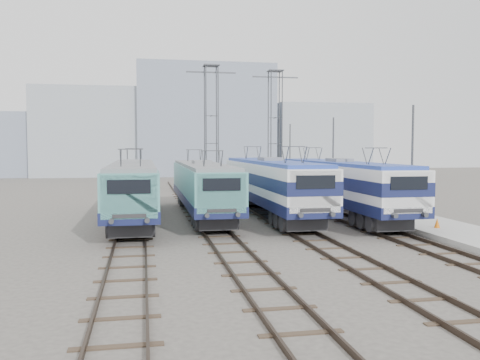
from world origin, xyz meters
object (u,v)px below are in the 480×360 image
object	(u,v)px
locomotive_far_left	(133,186)
mast_mid	(333,162)
safety_cone	(437,223)
locomotive_far_right	(340,182)
catenary_tower_west	(211,125)
catenary_tower_east	(275,127)
locomotive_center_left	(202,184)
mast_front	(412,168)
mast_rear	(290,159)
locomotive_center_right	(270,182)

from	to	relation	value
locomotive_far_left	mast_mid	size ratio (longest dim) A/B	2.56
safety_cone	mast_mid	bearing A→B (deg)	94.13
locomotive_far_left	safety_cone	size ratio (longest dim) A/B	34.15
locomotive_far_right	catenary_tower_west	distance (m)	16.21
locomotive_far_left	catenary_tower_east	size ratio (longest dim) A/B	1.50
locomotive_far_left	locomotive_center_left	bearing A→B (deg)	14.72
mast_front	safety_cone	xyz separation A→B (m)	(0.94, -1.08, -2.94)
locomotive_far_right	mast_rear	bearing A→B (deg)	84.16
locomotive_far_left	locomotive_far_right	size ratio (longest dim) A/B	0.99
locomotive_far_left	mast_mid	xyz separation A→B (m)	(15.35, 5.53, 1.26)
catenary_tower_east	safety_cone	world-z (taller)	catenary_tower_east
catenary_tower_west	catenary_tower_east	world-z (taller)	same
locomotive_center_left	locomotive_far_right	bearing A→B (deg)	-10.97
locomotive_center_left	catenary_tower_east	size ratio (longest dim) A/B	1.46
locomotive_center_left	mast_mid	bearing A→B (deg)	21.85
catenary_tower_east	mast_mid	distance (m)	10.69
catenary_tower_east	catenary_tower_west	bearing A→B (deg)	-162.90
locomotive_far_left	mast_front	bearing A→B (deg)	-22.85
mast_mid	locomotive_far_left	bearing A→B (deg)	-160.18
catenary_tower_west	mast_front	size ratio (longest dim) A/B	1.71
locomotive_center_right	mast_front	size ratio (longest dim) A/B	2.65
locomotive_far_left	safety_cone	bearing A→B (deg)	-24.86
locomotive_far_right	mast_front	size ratio (longest dim) A/B	2.60
locomotive_center_right	safety_cone	world-z (taller)	locomotive_center_right
locomotive_far_left	locomotive_far_right	world-z (taller)	locomotive_far_right
catenary_tower_east	safety_cone	bearing A→B (deg)	-82.49
locomotive_far_left	locomotive_far_right	bearing A→B (deg)	-2.38
locomotive_center_right	mast_front	world-z (taller)	mast_front
locomotive_center_right	mast_front	xyz separation A→B (m)	(6.35, -6.98, 1.14)
catenary_tower_west	mast_mid	distance (m)	12.16
safety_cone	catenary_tower_east	bearing A→B (deg)	97.51
locomotive_far_left	catenary_tower_west	bearing A→B (deg)	63.49
catenary_tower_west	locomotive_far_left	bearing A→B (deg)	-116.51
catenary_tower_east	locomotive_center_right	bearing A→B (deg)	-105.79
locomotive_center_right	mast_rear	bearing A→B (deg)	69.55
catenary_tower_east	mast_front	bearing A→B (deg)	-84.55
locomotive_far_left	mast_rear	distance (m)	23.34
mast_front	locomotive_center_right	bearing A→B (deg)	132.31
locomotive_far_left	locomotive_center_left	world-z (taller)	locomotive_far_left
locomotive_far_right	mast_rear	world-z (taller)	mast_rear
locomotive_far_right	catenary_tower_east	size ratio (longest dim) A/B	1.52
locomotive_far_right	mast_rear	size ratio (longest dim) A/B	2.60
locomotive_center_left	catenary_tower_west	xyz separation A→B (m)	(2.25, 12.35, 4.45)
catenary_tower_east	mast_mid	world-z (taller)	catenary_tower_east
locomotive_center_right	mast_rear	world-z (taller)	mast_rear
catenary_tower_west	catenary_tower_east	bearing A→B (deg)	17.10
mast_rear	locomotive_far_right	bearing A→B (deg)	-95.84
locomotive_center_left	mast_mid	distance (m)	11.76
mast_mid	locomotive_center_left	bearing A→B (deg)	-158.15
locomotive_center_right	mast_mid	xyz separation A→B (m)	(6.35, 5.02, 1.14)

